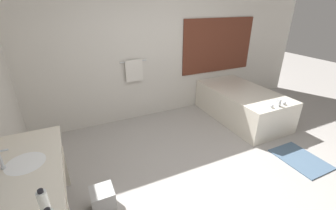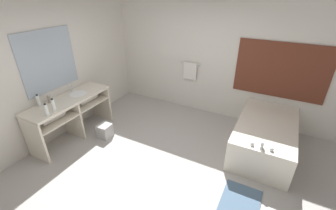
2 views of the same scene
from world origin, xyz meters
name	(u,v)px [view 2 (image 2 of 2)]	position (x,y,z in m)	size (l,w,h in m)	color
ground_plane	(155,164)	(0.00, 0.00, 0.00)	(16.00, 16.00, 0.00)	#A8A39E
wall_back_with_blinds	(207,57)	(0.06, 2.23, 1.35)	(7.40, 0.13, 2.70)	silver
wall_left_with_mirror	(51,70)	(-2.23, 0.00, 1.35)	(0.08, 7.40, 2.70)	silver
vanity_counter	(71,108)	(-1.90, 0.00, 0.63)	(0.58, 1.68, 0.85)	beige
sink_faucet	(72,88)	(-2.06, 0.23, 0.93)	(0.09, 0.04, 0.18)	silver
bathtub	(265,135)	(1.58, 1.30, 0.32)	(0.99, 1.79, 0.70)	silver
water_bottle_1	(46,110)	(-1.67, -0.63, 0.95)	(0.06, 0.06, 0.23)	silver
water_bottle_2	(38,101)	(-2.10, -0.46, 0.95)	(0.06, 0.06, 0.23)	silver
water_bottle_3	(54,105)	(-1.71, -0.46, 0.96)	(0.06, 0.06, 0.24)	silver
soap_dispenser	(49,99)	(-2.06, -0.29, 0.92)	(0.06, 0.06, 0.17)	gray
waste_bin	(105,131)	(-1.32, 0.22, 0.14)	(0.25, 0.25, 0.28)	#B2B2B2
bath_mat	(240,203)	(1.48, -0.13, 0.01)	(0.53, 0.72, 0.02)	slate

